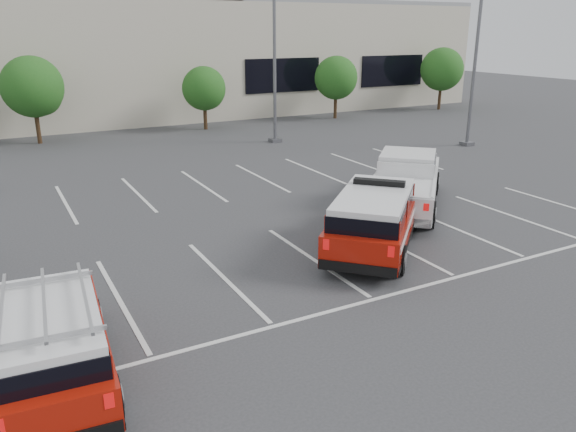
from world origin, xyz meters
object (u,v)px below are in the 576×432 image
(fire_chief_suv, at_px, (375,222))
(white_pickup, at_px, (405,187))
(tree_mid_right, at_px, (205,90))
(tree_far_right, at_px, (442,71))
(light_pole_right, at_px, (476,49))
(tree_right, at_px, (337,79))
(convention_building, at_px, (93,50))
(ladder_suv, at_px, (52,347))
(light_pole_mid, at_px, (274,48))
(tree_mid_left, at_px, (34,89))

(fire_chief_suv, bearing_deg, white_pickup, 84.67)
(tree_mid_right, bearing_deg, tree_far_right, 0.00)
(light_pole_right, bearing_deg, tree_right, 94.31)
(convention_building, distance_m, light_pole_right, 26.99)
(tree_far_right, bearing_deg, white_pickup, -135.34)
(tree_far_right, height_order, fire_chief_suv, tree_far_right)
(convention_building, distance_m, ladder_suv, 35.63)
(convention_building, bearing_deg, tree_far_right, -21.51)
(light_pole_right, distance_m, fire_chief_suv, 17.78)
(light_pole_mid, bearing_deg, tree_far_right, 18.48)
(white_pickup, relative_size, ladder_suv, 1.24)
(tree_mid_left, distance_m, white_pickup, 22.11)
(convention_building, relative_size, white_pickup, 9.99)
(tree_mid_right, relative_size, light_pole_mid, 0.39)
(tree_mid_left, bearing_deg, tree_far_right, 0.00)
(light_pole_right, bearing_deg, light_pole_mid, 146.31)
(fire_chief_suv, distance_m, ladder_suv, 9.57)
(white_pickup, bearing_deg, ladder_suv, -112.63)
(light_pole_mid, distance_m, light_pole_right, 10.82)
(convention_building, distance_m, white_pickup, 29.95)
(light_pole_right, xyz_separation_m, white_pickup, (-10.54, -7.35, -4.42))
(light_pole_mid, bearing_deg, tree_mid_left, 153.08)
(tree_right, xyz_separation_m, light_pole_right, (0.91, -12.05, 2.41))
(white_pickup, height_order, ladder_suv, white_pickup)
(tree_mid_left, bearing_deg, light_pole_right, -29.95)
(tree_right, height_order, ladder_suv, tree_right)
(light_pole_mid, xyz_separation_m, white_pickup, (-1.54, -13.35, -4.42))
(tree_mid_right, distance_m, light_pole_right, 16.47)
(tree_far_right, distance_m, fire_chief_suv, 32.05)
(convention_building, distance_m, tree_mid_left, 11.19)
(convention_building, xyz_separation_m, tree_mid_left, (-5.09, -9.82, -1.68))
(tree_mid_left, relative_size, light_pole_right, 0.47)
(tree_mid_right, bearing_deg, light_pole_mid, -72.48)
(light_pole_mid, bearing_deg, tree_mid_right, 107.52)
(tree_right, xyz_separation_m, ladder_suv, (-22.24, -24.83, -2.03))
(fire_chief_suv, bearing_deg, tree_mid_left, 153.22)
(tree_mid_left, relative_size, tree_far_right, 1.00)
(tree_mid_left, bearing_deg, light_pole_mid, -26.92)
(white_pickup, bearing_deg, tree_mid_right, 135.17)
(light_pole_right, bearing_deg, tree_mid_left, 150.05)
(tree_mid_right, bearing_deg, white_pickup, -88.92)
(convention_building, distance_m, tree_mid_right, 11.20)
(tree_mid_left, xyz_separation_m, light_pole_mid, (11.91, -6.05, 2.14))
(convention_building, bearing_deg, light_pole_mid, -66.74)
(tree_mid_right, xyz_separation_m, tree_far_right, (20.00, 0.00, 0.54))
(tree_mid_left, relative_size, fire_chief_suv, 0.89)
(fire_chief_suv, distance_m, white_pickup, 4.39)
(tree_right, distance_m, light_pole_mid, 10.38)
(tree_far_right, height_order, light_pole_mid, light_pole_mid)
(tree_far_right, bearing_deg, fire_chief_suv, -136.14)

